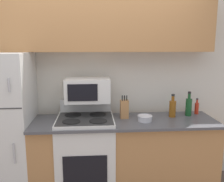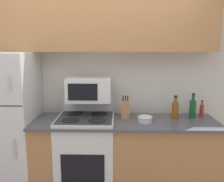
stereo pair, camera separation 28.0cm
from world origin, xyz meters
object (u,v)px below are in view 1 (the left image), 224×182
Objects in this scene: knife_block at (124,109)px; bottle_hot_sauce at (197,108)px; refrigerator at (4,127)px; microwave at (88,90)px; bottle_wine_green at (189,106)px; bowl at (145,118)px; bottle_whiskey at (173,108)px; stove at (86,155)px.

bottle_hot_sauce is (0.93, 0.11, -0.03)m from knife_block.
refrigerator is 3.26× the size of microwave.
microwave reaches higher than knife_block.
refrigerator is 5.64× the size of bottle_wine_green.
knife_block is at bearing 147.14° from bowl.
bottle_whiskey is (0.59, 0.00, -0.00)m from knife_block.
microwave reaches higher than bowl.
bowl is at bearing -162.55° from bottle_wine_green.
knife_block reaches higher than bowl.
knife_block is 0.94m from bottle_hot_sauce.
bowl is (0.22, -0.14, -0.07)m from knife_block.
stove is at bearing -2.85° from refrigerator.
microwave is 1.25m from bottle_wine_green.
bottle_hot_sauce reaches higher than stove.
bottle_hot_sauce is at bearing 2.74° from microwave.
refrigerator is 6.05× the size of bottle_whiskey.
microwave is (0.03, 0.13, 0.76)m from stove.
stove is 1.18m from bottle_whiskey.
bottle_hot_sauce is at bearing 19.33° from bowl.
knife_block is 0.59m from bottle_whiskey.
knife_block is at bearing -177.06° from bottle_wine_green.
bottle_whiskey is at bearing -169.50° from bottle_wine_green.
bottle_hot_sauce is at bearing 17.19° from bottle_whiskey.
refrigerator reaches higher than bowl.
bottle_wine_green is (0.22, 0.04, 0.01)m from bottle_whiskey.
bottle_hot_sauce is (0.35, 0.11, -0.03)m from bottle_whiskey.
stove is 2.13× the size of microwave.
bottle_whiskey is at bearing 4.73° from stove.
bottle_whiskey is (1.02, -0.04, -0.23)m from microwave.
microwave is 1.73× the size of bottle_wine_green.
refrigerator reaches higher than microwave.
bowl is at bearing -160.67° from bottle_hot_sauce.
refrigerator reaches higher than bottle_hot_sauce.
knife_block is at bearing 1.63° from refrigerator.
stove is at bearing -103.26° from microwave.
bottle_wine_green reaches higher than stove.
stove is 6.44× the size of bowl.
stove is 3.96× the size of bottle_whiskey.
refrigerator is at bearing 176.35° from bowl.
knife_block is at bearing -5.74° from microwave.
bottle_wine_green is at bearing 5.72° from stove.
bottle_wine_green is (1.27, 0.13, 0.54)m from stove.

